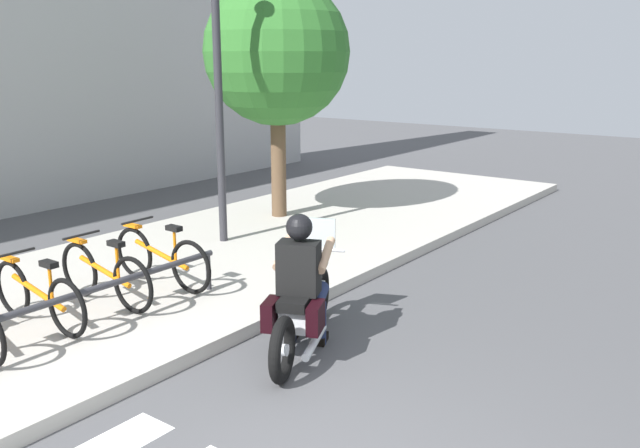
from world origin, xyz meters
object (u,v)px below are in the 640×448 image
at_px(bicycle_4, 38,295).
at_px(bicycle_6, 161,258).
at_px(rider, 301,273).
at_px(bicycle_5, 105,275).
at_px(street_lamp, 218,67).
at_px(tree_near_rack, 277,53).
at_px(motorcycle, 303,305).

relative_size(bicycle_4, bicycle_6, 0.96).
bearing_deg(bicycle_4, rider, -58.36).
bearing_deg(rider, bicycle_5, 105.01).
height_order(rider, bicycle_6, rider).
distance_m(street_lamp, tree_near_rack, 1.85).
xyz_separation_m(bicycle_6, street_lamp, (1.95, 0.89, 2.25)).
relative_size(bicycle_4, street_lamp, 0.35).
distance_m(motorcycle, street_lamp, 4.44).
relative_size(motorcycle, rider, 1.40).
bearing_deg(motorcycle, bicycle_5, 106.87).
xyz_separation_m(motorcycle, bicycle_4, (-1.51, 2.30, 0.04)).
xyz_separation_m(bicycle_4, bicycle_6, (1.62, -0.00, 0.01)).
bearing_deg(bicycle_5, street_lamp, 17.79).
bearing_deg(bicycle_6, street_lamp, 24.42).
relative_size(bicycle_5, street_lamp, 0.35).
height_order(motorcycle, street_lamp, street_lamp).
xyz_separation_m(bicycle_4, tree_near_rack, (5.38, 1.29, 2.46)).
relative_size(motorcycle, bicycle_6, 1.20).
distance_m(motorcycle, bicycle_4, 2.75).
bearing_deg(motorcycle, rider, -158.62).
xyz_separation_m(motorcycle, street_lamp, (2.07, 3.19, 2.30)).
xyz_separation_m(bicycle_5, tree_near_rack, (4.56, 1.29, 2.45)).
height_order(bicycle_5, tree_near_rack, tree_near_rack).
distance_m(rider, tree_near_rack, 5.76).
distance_m(rider, bicycle_5, 2.43).
bearing_deg(bicycle_4, bicycle_5, -0.04).
bearing_deg(motorcycle, street_lamp, 57.02).
bearing_deg(rider, motorcycle, 21.38).
xyz_separation_m(rider, street_lamp, (2.14, 3.22, 1.94)).
height_order(bicycle_4, tree_near_rack, tree_near_rack).
relative_size(motorcycle, tree_near_rack, 0.48).
height_order(bicycle_4, bicycle_6, bicycle_6).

